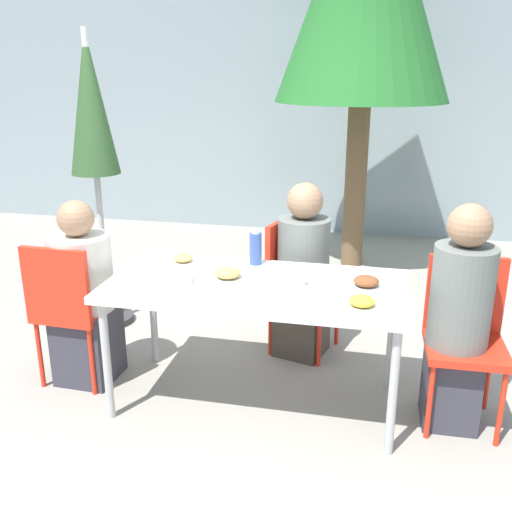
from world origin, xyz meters
TOP-DOWN VIEW (x-y plane):
  - ground_plane at (0.00, 0.00)m, footprint 24.00×24.00m
  - building_facade at (0.00, 3.77)m, footprint 10.00×0.20m
  - dining_table at (0.00, 0.00)m, footprint 1.60×0.77m
  - chair_left at (-1.10, -0.04)m, footprint 0.42×0.42m
  - person_left at (-1.05, 0.04)m, footprint 0.36×0.36m
  - chair_right at (1.10, 0.10)m, footprint 0.41×0.41m
  - person_right at (1.05, 0.02)m, footprint 0.31×0.31m
  - chair_far at (0.11, 0.71)m, footprint 0.49×0.49m
  - person_far at (0.17, 0.64)m, footprint 0.36×0.36m
  - closed_umbrella at (-1.31, 0.82)m, footprint 0.36×0.36m
  - plate_0 at (0.57, -0.23)m, footprint 0.23×0.23m
  - plate_1 at (-0.48, 0.21)m, footprint 0.20×0.20m
  - plate_2 at (-0.16, 0.01)m, footprint 0.26×0.26m
  - plate_3 at (0.58, 0.04)m, footprint 0.24×0.24m
  - bottle at (-0.07, 0.30)m, footprint 0.07×0.07m
  - drinking_cup at (0.23, 0.01)m, footprint 0.07×0.07m
  - salad_bowl at (-0.42, -0.09)m, footprint 0.19×0.19m

SIDE VIEW (x-z plane):
  - ground_plane at x=0.00m, z-range 0.00..0.00m
  - person_left at x=-1.05m, z-range -0.04..1.07m
  - chair_left at x=-1.10m, z-range 0.08..0.96m
  - chair_right at x=1.10m, z-range 0.08..0.96m
  - chair_far at x=0.11m, z-range 0.08..0.96m
  - person_far at x=0.17m, z-range -0.03..1.12m
  - person_right at x=1.05m, z-range -0.02..1.18m
  - dining_table at x=0.00m, z-range 0.31..1.03m
  - plate_1 at x=-0.48m, z-range 0.71..0.77m
  - plate_0 at x=0.57m, z-range 0.71..0.78m
  - plate_3 at x=0.58m, z-range 0.71..0.78m
  - salad_bowl at x=-0.42m, z-range 0.72..0.77m
  - plate_2 at x=-0.16m, z-range 0.71..0.78m
  - drinking_cup at x=0.23m, z-range 0.72..0.80m
  - bottle at x=-0.07m, z-range 0.72..0.92m
  - closed_umbrella at x=-1.31m, z-range 0.45..2.52m
  - building_facade at x=0.00m, z-range 0.00..3.00m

